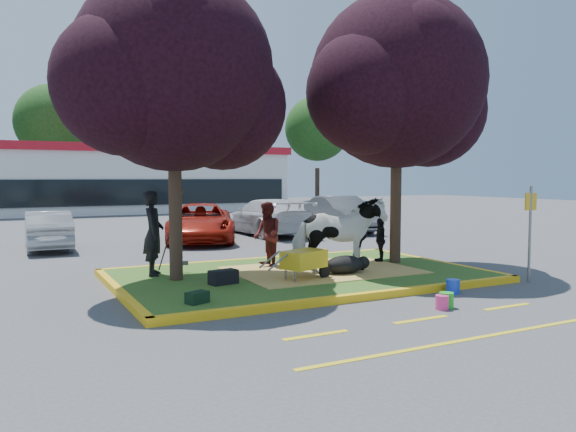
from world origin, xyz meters
name	(u,v)px	position (x,y,z in m)	size (l,w,h in m)	color
ground	(300,279)	(0.00, 0.00, 0.00)	(90.00, 90.00, 0.00)	#424244
median_island	(300,275)	(0.00, 0.00, 0.07)	(8.00, 5.00, 0.15)	#32571B
curb_near	(364,297)	(0.00, -2.58, 0.07)	(8.30, 0.16, 0.15)	yellow
curb_far	(255,261)	(0.00, 2.58, 0.07)	(8.30, 0.16, 0.15)	yellow
curb_left	(119,292)	(-4.08, 0.00, 0.07)	(0.16, 5.30, 0.15)	yellow
curb_right	(435,263)	(4.08, 0.00, 0.07)	(0.16, 5.30, 0.15)	yellow
straw_bedding	(322,270)	(0.60, 0.00, 0.15)	(4.20, 3.00, 0.01)	tan
tree_purple_left	(175,81)	(-2.78, 0.38, 4.36)	(5.06, 4.20, 6.51)	black
tree_purple_right	(398,89)	(2.92, 0.18, 4.56)	(5.30, 4.40, 6.82)	black
fire_lane_stripe_a	(316,335)	(-2.00, -4.20, 0.00)	(1.10, 0.12, 0.01)	yellow
fire_lane_stripe_b	(421,320)	(0.00, -4.20, 0.00)	(1.10, 0.12, 0.01)	yellow
fire_lane_stripe_c	(507,307)	(2.00, -4.20, 0.00)	(1.10, 0.12, 0.01)	yellow
fire_lane_long	(476,338)	(0.00, -5.40, 0.00)	(6.00, 0.10, 0.01)	yellow
retail_building	(132,178)	(2.00, 27.98, 2.25)	(20.40, 8.40, 4.40)	silver
treeline	(97,112)	(1.23, 37.61, 7.73)	(46.58, 7.80, 14.63)	black
cow	(338,235)	(0.74, -0.47, 1.03)	(0.95, 2.08, 1.75)	silver
calf	(345,265)	(0.80, -0.67, 0.36)	(0.97, 0.55, 0.42)	black
handler	(153,233)	(-3.08, 1.19, 1.10)	(0.69, 0.45, 1.90)	black
visitor_a	(267,234)	(-0.31, 1.11, 0.95)	(0.78, 0.61, 1.60)	#461514
visitor_b	(380,240)	(2.63, 0.48, 0.72)	(0.67, 0.28, 1.14)	black
wheelbarrow	(304,260)	(-0.38, -0.91, 0.59)	(1.69, 0.87, 0.64)	black
gear_bag_dark	(223,277)	(-2.08, -0.53, 0.29)	(0.57, 0.31, 0.29)	black
gear_bag_green	(197,297)	(-3.11, -1.98, 0.25)	(0.38, 0.24, 0.20)	black
sign_post	(530,224)	(4.37, -2.70, 1.30)	(0.30, 0.08, 2.15)	slate
bucket_green	(446,300)	(0.97, -3.75, 0.14)	(0.26, 0.26, 0.28)	green
bucket_pink	(442,302)	(0.81, -3.81, 0.13)	(0.24, 0.24, 0.26)	#F33680
bucket_blue	(453,286)	(1.96, -2.87, 0.15)	(0.27, 0.27, 0.29)	blue
car_silver	(48,230)	(-4.77, 8.33, 0.63)	(1.33, 3.82, 1.26)	#999DA1
car_red	(201,223)	(0.33, 8.17, 0.69)	(2.30, 4.98, 1.38)	#9D1A0D
car_white	(266,217)	(3.46, 9.23, 0.74)	(2.06, 5.07, 1.47)	silver
car_grey	(341,214)	(6.86, 8.98, 0.77)	(1.62, 4.65, 1.53)	#4F5256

